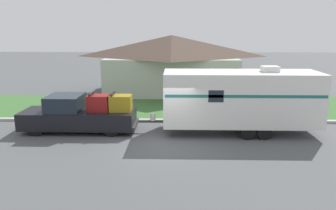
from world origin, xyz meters
The scene contains 7 objects.
ground_plane centered at (0.00, 0.00, 0.00)m, with size 120.00×120.00×0.00m, color #515456.
curb_strip centered at (0.00, 3.75, 0.07)m, with size 80.00×0.30×0.14m.
lawn_strip centered at (0.00, 7.40, 0.01)m, with size 80.00×7.00×0.03m.
house_across_street centered at (0.00, 12.93, 2.41)m, with size 11.10×7.18×4.65m.
pickup_truck centered at (-4.51, 1.92, 0.87)m, with size 5.82×2.01×2.01m.
travel_trailer centered at (3.62, 1.92, 1.78)m, with size 8.90×2.51×3.38m.
mailbox centered at (4.85, 4.51, 0.98)m, with size 0.48×0.20×1.28m.
Camera 1 is at (0.42, -14.12, 5.16)m, focal length 35.00 mm.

